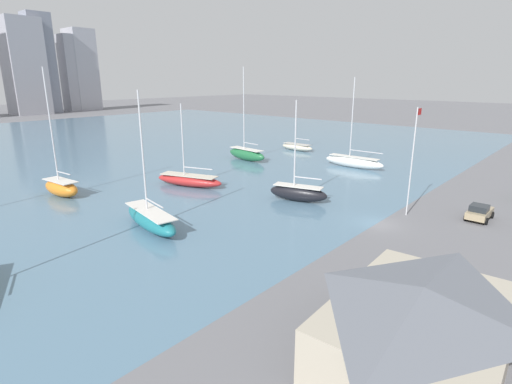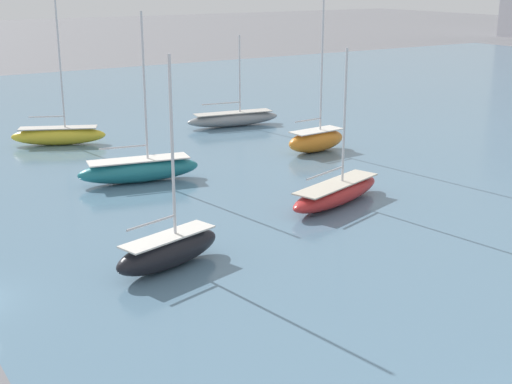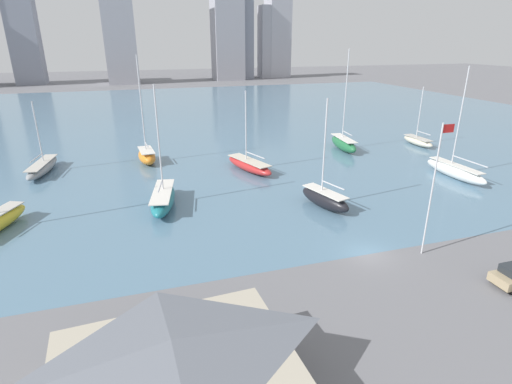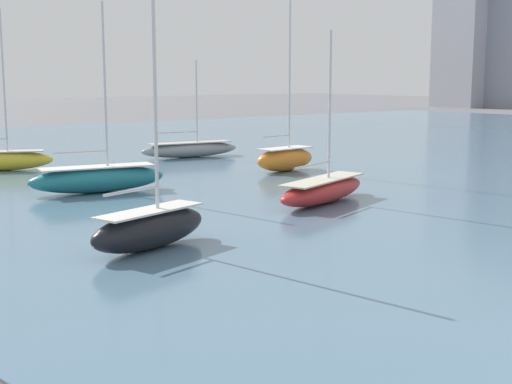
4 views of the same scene
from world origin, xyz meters
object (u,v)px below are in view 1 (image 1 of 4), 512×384
(flag_pole, at_px, (412,159))
(sailboat_cream, at_px, (297,147))
(sailboat_black, at_px, (298,193))
(sailboat_red, at_px, (189,180))
(boat_shed, at_px, (420,323))
(sailboat_orange, at_px, (61,187))
(sailboat_white, at_px, (354,161))
(sailboat_green, at_px, (247,154))
(sailboat_teal, at_px, (151,219))
(parked_pickup_tan, at_px, (479,212))

(flag_pole, height_order, sailboat_cream, flag_pole)
(sailboat_black, bearing_deg, sailboat_red, 89.56)
(boat_shed, xyz_separation_m, sailboat_orange, (1.04, 46.54, -0.96))
(sailboat_white, xyz_separation_m, sailboat_orange, (-40.86, 20.43, 0.13))
(sailboat_black, bearing_deg, boat_shed, -147.64)
(sailboat_green, height_order, sailboat_teal, sailboat_green)
(sailboat_black, bearing_deg, sailboat_green, 40.57)
(boat_shed, distance_m, parked_pickup_tan, 27.18)
(sailboat_cream, bearing_deg, sailboat_black, -143.30)
(sailboat_teal, distance_m, sailboat_orange, 18.85)
(flag_pole, height_order, sailboat_red, flag_pole)
(flag_pole, xyz_separation_m, sailboat_black, (-3.70, 12.35, -5.38))
(boat_shed, relative_size, sailboat_cream, 1.19)
(sailboat_green, bearing_deg, parked_pickup_tan, -94.34)
(sailboat_cream, bearing_deg, sailboat_red, -169.90)
(sailboat_white, height_order, parked_pickup_tan, sailboat_white)
(sailboat_white, distance_m, sailboat_teal, 40.11)
(sailboat_green, xyz_separation_m, sailboat_cream, (14.81, -1.04, -0.39))
(sailboat_teal, relative_size, sailboat_cream, 1.33)
(sailboat_cream, distance_m, sailboat_orange, 48.37)
(boat_shed, distance_m, flag_pole, 25.61)
(flag_pole, xyz_separation_m, sailboat_green, (11.15, 34.74, -5.27))
(sailboat_white, xyz_separation_m, sailboat_red, (-26.65, 11.74, -0.17))
(sailboat_teal, distance_m, parked_pickup_tan, 35.19)
(sailboat_orange, bearing_deg, sailboat_red, -36.38)
(boat_shed, relative_size, sailboat_teal, 0.90)
(sailboat_orange, bearing_deg, sailboat_teal, -92.56)
(boat_shed, relative_size, sailboat_green, 0.74)
(boat_shed, xyz_separation_m, sailboat_white, (41.91, 26.11, -1.09))
(sailboat_red, bearing_deg, sailboat_teal, -161.25)
(flag_pole, bearing_deg, sailboat_green, 72.20)
(sailboat_cream, relative_size, sailboat_orange, 0.64)
(sailboat_teal, bearing_deg, boat_shed, -82.95)
(sailboat_red, bearing_deg, sailboat_black, -92.91)
(sailboat_red, bearing_deg, boat_shed, -130.28)
(boat_shed, distance_m, sailboat_cream, 65.65)
(flag_pole, relative_size, sailboat_white, 0.79)
(sailboat_white, bearing_deg, sailboat_teal, 176.52)
(flag_pole, xyz_separation_m, sailboat_red, (-8.08, 28.23, -5.57))
(boat_shed, relative_size, flag_pole, 1.04)
(sailboat_teal, xyz_separation_m, sailboat_red, (13.43, 10.15, -0.17))
(sailboat_red, distance_m, sailboat_black, 16.47)
(sailboat_white, bearing_deg, boat_shed, -149.27)
(boat_shed, relative_size, sailboat_red, 1.07)
(sailboat_teal, relative_size, sailboat_red, 1.20)
(sailboat_green, bearing_deg, boat_shed, -121.89)
(flag_pole, bearing_deg, sailboat_orange, 121.12)
(sailboat_red, bearing_deg, sailboat_cream, -9.20)
(boat_shed, height_order, flag_pole, flag_pole)
(flag_pole, relative_size, sailboat_red, 1.04)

